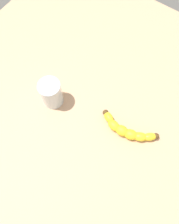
{
  "coord_description": "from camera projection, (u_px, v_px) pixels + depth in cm",
  "views": [
    {
      "loc": [
        -15.02,
        23.29,
        74.29
      ],
      "look_at": [
        0.73,
        0.78,
        5.0
      ],
      "focal_mm": 34.99,
      "sensor_mm": 36.0,
      "label": 1
    }
  ],
  "objects": [
    {
      "name": "smoothie_glass",
      "position": [
        51.0,
        94.0,
        0.74
      ],
      "size": [
        7.34,
        7.34,
        10.69
      ],
      "color": "silver",
      "rests_on": "wooden_tabletop"
    },
    {
      "name": "wooden_tabletop",
      "position": [
        92.0,
        115.0,
        0.78
      ],
      "size": [
        120.0,
        120.0,
        3.0
      ],
      "primitive_type": "cube",
      "color": "tan",
      "rests_on": "ground"
    },
    {
      "name": "banana",
      "position": [
        127.0,
        130.0,
        0.72
      ],
      "size": [
        20.22,
        7.74,
        3.49
      ],
      "rotation": [
        0.0,
        0.0,
        3.28
      ],
      "color": "yellow",
      "rests_on": "wooden_tabletop"
    }
  ]
}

